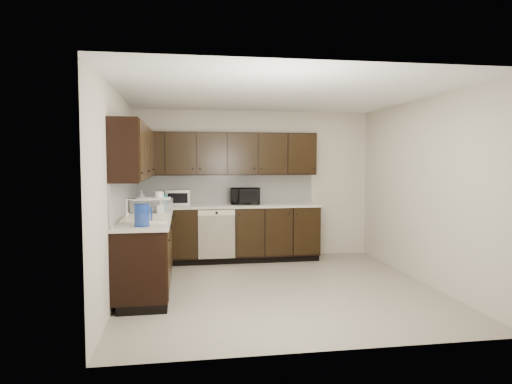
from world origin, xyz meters
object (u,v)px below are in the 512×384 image
at_px(microwave, 245,196).
at_px(storage_bin, 152,205).
at_px(toaster_oven, 178,197).
at_px(sink, 145,224).
at_px(blue_pitcher, 142,215).

distance_m(microwave, storage_bin, 1.73).
bearing_deg(storage_bin, toaster_oven, 71.22).
bearing_deg(sink, toaster_oven, 77.91).
bearing_deg(microwave, sink, -121.71).
bearing_deg(microwave, storage_bin, -137.43).
height_order(sink, storage_bin, sink).
height_order(microwave, toaster_oven, microwave).
relative_size(sink, toaster_oven, 2.10).
distance_m(storage_bin, blue_pitcher, 1.36).
height_order(toaster_oven, blue_pitcher, same).
xyz_separation_m(sink, microwave, (1.48, 1.72, 0.19)).
xyz_separation_m(microwave, storage_bin, (-1.44, -0.96, -0.04)).
distance_m(toaster_oven, storage_bin, 1.07).
bearing_deg(storage_bin, microwave, 33.56).
height_order(sink, microwave, microwave).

